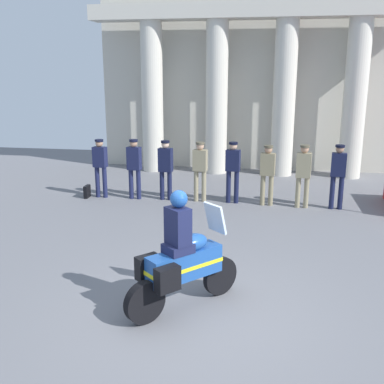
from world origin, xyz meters
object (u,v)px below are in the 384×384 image
Objects in this scene: officer_in_row_7 at (338,172)px; briefcase_on_ground at (87,192)px; officer_in_row_2 at (166,165)px; officer_in_row_3 at (200,167)px; motorcycle_with_rider at (181,261)px; officer_in_row_5 at (268,170)px; officer_in_row_1 at (134,164)px; officer_in_row_4 at (233,167)px; officer_in_row_6 at (303,171)px; officer_in_row_0 at (100,163)px.

officer_in_row_7 is 7.01m from briefcase_on_ground.
briefcase_on_ground is (-2.30, -0.17, -0.82)m from officer_in_row_2.
officer_in_row_3 is 0.88× the size of motorcycle_with_rider.
officer_in_row_1 is at bearing 7.25° from officer_in_row_5.
officer_in_row_7 is 6.67m from motorcycle_with_rider.
officer_in_row_4 is 0.99× the size of officer_in_row_7.
officer_in_row_3 is 0.99× the size of officer_in_row_6.
officer_in_row_1 is 3.73m from officer_in_row_5.
officer_in_row_2 is at bearing 7.64° from officer_in_row_4.
officer_in_row_7 is at bearing -175.03° from officer_in_row_4.
motorcycle_with_rider reaches higher than officer_in_row_4.
motorcycle_with_rider is 7.11m from briefcase_on_ground.
officer_in_row_4 is at bearing -171.45° from officer_in_row_0.
officer_in_row_1 is at bearing 4.80° from briefcase_on_ground.
officer_in_row_4 is 0.90× the size of motorcycle_with_rider.
officer_in_row_3 is at bearing 5.60° from officer_in_row_7.
motorcycle_with_rider is at bearing 86.27° from officer_in_row_5.
officer_in_row_1 is 1.00× the size of officer_in_row_7.
officer_in_row_5 is 6.11m from motorcycle_with_rider.
officer_in_row_1 is 1.88m from officer_in_row_3.
officer_in_row_5 is at bearing 6.13° from officer_in_row_7.
officer_in_row_4 reaches higher than briefcase_on_ground.
briefcase_on_ground is (-3.28, -0.17, -0.81)m from officer_in_row_3.
motorcycle_with_rider reaches higher than officer_in_row_5.
officer_in_row_3 is at bearing -171.13° from officer_in_row_0.
officer_in_row_4 is 2.77m from officer_in_row_7.
motorcycle_with_rider reaches higher than officer_in_row_6.
officer_in_row_7 reaches higher than officer_in_row_2.
officer_in_row_2 reaches higher than officer_in_row_3.
officer_in_row_2 is at bearing -168.79° from officer_in_row_1.
officer_in_row_5 is at bearing 3.50° from officer_in_row_6.
officer_in_row_3 is at bearing 48.53° from motorcycle_with_rider.
officer_in_row_1 is at bearing 11.21° from officer_in_row_2.
officer_in_row_0 reaches higher than briefcase_on_ground.
officer_in_row_6 is 0.99× the size of officer_in_row_7.
officer_in_row_1 reaches higher than officer_in_row_2.
briefcase_on_ground is (-3.91, 5.90, -0.61)m from motorcycle_with_rider.
motorcycle_with_rider is (-0.28, -6.06, -0.21)m from officer_in_row_4.
officer_in_row_1 is 1.01× the size of officer_in_row_4.
officer_in_row_0 is 1.00× the size of officer_in_row_6.
officer_in_row_2 is 3.77m from officer_in_row_6.
officer_in_row_4 is at bearing 3.11° from officer_in_row_6.
officer_in_row_5 is at bearing -172.75° from officer_in_row_1.
officer_in_row_2 reaches higher than briefcase_on_ground.
officer_in_row_0 is 1.02× the size of officer_in_row_5.
officer_in_row_2 is at bearing 6.00° from officer_in_row_5.
motorcycle_with_rider reaches higher than officer_in_row_2.
officer_in_row_0 reaches higher than officer_in_row_3.
officer_in_row_2 is 0.98m from officer_in_row_3.
motorcycle_with_rider is at bearing 112.68° from officer_in_row_2.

